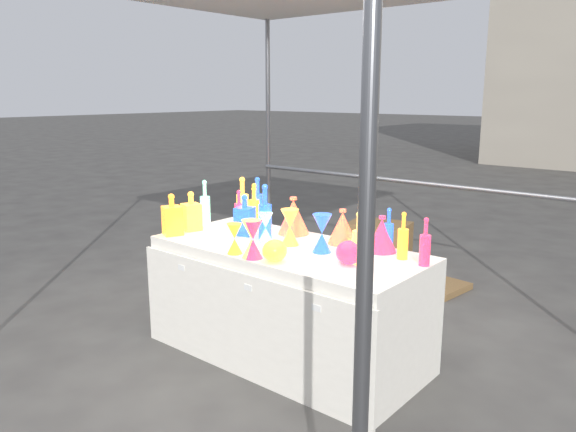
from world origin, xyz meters
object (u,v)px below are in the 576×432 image
Objects in this scene: cardboard_box_closed at (379,243)px; decanter_0 at (191,211)px; display_table at (287,302)px; hourglass_0 at (235,239)px; globe_0 at (275,252)px; lampshade_0 at (293,215)px; bottle_0 at (243,200)px.

decanter_0 is at bearing -106.16° from cardboard_box_closed.
display_table is 2.28m from cardboard_box_closed.
cardboard_box_closed is 3.11× the size of hourglass_0.
hourglass_0 is 0.30m from globe_0.
lampshade_0 is (-0.04, 0.61, 0.04)m from hourglass_0.
hourglass_0 reaches higher than cardboard_box_closed.
cardboard_box_closed is 1.66× the size of bottle_0.
bottle_0 reaches higher than display_table.
hourglass_0 is at bearing -90.67° from cardboard_box_closed.
globe_0 is 0.56× the size of lampshade_0.
bottle_0 is at bearing 130.75° from hourglass_0.
hourglass_0 is (0.53, -0.62, -0.08)m from bottle_0.
bottle_0 is (-0.68, 0.29, 0.55)m from display_table.
lampshade_0 is at bearing -0.31° from bottle_0.
display_table is 0.92m from bottle_0.
bottle_0 is 0.50m from lampshade_0.
display_table is 0.97m from decanter_0.
decanter_0 is 0.71m from hourglass_0.
hourglass_0 is (-0.15, -0.33, 0.47)m from display_table.
bottle_0 is 0.41m from decanter_0.
display_table is 0.55m from globe_0.
cardboard_box_closed is at bearing 100.37° from hourglass_0.
hourglass_0 is (0.67, -0.23, -0.05)m from decanter_0.
lampshade_0 is at bearing 122.44° from display_table.
lampshade_0 reaches higher than cardboard_box_closed.
display_table is 12.47× the size of globe_0.
cardboard_box_closed is 2.06m from lampshade_0.
bottle_0 is 2.40× the size of globe_0.
bottle_0 is 1.02m from globe_0.
cardboard_box_closed is 3.98× the size of globe_0.
lampshade_0 is at bearing 119.89° from globe_0.
cardboard_box_closed is 2.08× the size of decanter_0.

